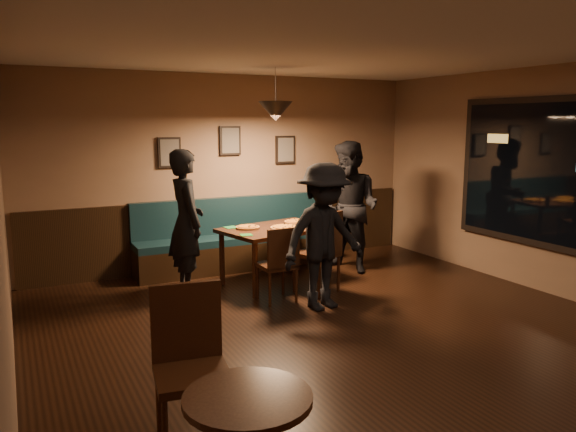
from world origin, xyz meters
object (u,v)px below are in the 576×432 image
object	(u,v)px
booth_bench	(238,235)
diner_front	(324,237)
cafe_chair_far	(192,372)
soda_glass	(324,221)
diner_left	(186,222)
tabasco_bottle	(316,221)
chair_near_right	(317,252)
diner_right	(350,207)
dining_table	(276,255)
chair_near_left	(277,264)

from	to	relation	value
booth_bench	diner_front	distance (m)	2.12
booth_bench	diner_front	size ratio (longest dim) A/B	1.79
cafe_chair_far	soda_glass	bearing A→B (deg)	-124.24
diner_left	tabasco_bottle	distance (m)	1.76
chair_near_right	diner_right	distance (m)	1.21
booth_bench	soda_glass	size ratio (longest dim) A/B	19.53
dining_table	chair_near_left	xyz separation A→B (m)	(-0.33, -0.71, 0.08)
booth_bench	diner_right	bearing A→B (deg)	-32.25
soda_glass	chair_near_left	bearing A→B (deg)	-153.65
dining_table	soda_glass	xyz separation A→B (m)	(0.58, -0.26, 0.45)
chair_near_right	cafe_chair_far	xyz separation A→B (m)	(-2.41, -2.58, 0.01)
diner_right	cafe_chair_far	size ratio (longest dim) A/B	1.75
diner_front	soda_glass	xyz separation A→B (m)	(0.55, 0.93, -0.01)
booth_bench	chair_near_right	xyz separation A→B (m)	(0.44, -1.52, 0.02)
diner_right	tabasco_bottle	xyz separation A→B (m)	(-0.62, -0.13, -0.13)
diner_front	tabasco_bottle	size ratio (longest dim) A/B	14.66
diner_left	diner_right	bearing A→B (deg)	-91.07
chair_near_left	chair_near_right	xyz separation A→B (m)	(0.60, 0.09, 0.06)
chair_near_left	diner_left	distance (m)	1.24
chair_near_right	soda_glass	world-z (taller)	chair_near_right
chair_near_right	cafe_chair_far	bearing A→B (deg)	-154.46
dining_table	diner_left	size ratio (longest dim) A/B	0.77
chair_near_right	diner_right	world-z (taller)	diner_right
diner_left	diner_right	xyz separation A→B (m)	(2.37, -0.05, 0.03)
diner_front	chair_near_right	bearing A→B (deg)	60.05
chair_near_left	soda_glass	size ratio (longest dim) A/B	5.94
booth_bench	tabasco_bottle	world-z (taller)	booth_bench
diner_right	tabasco_bottle	bearing A→B (deg)	-100.85
diner_front	tabasco_bottle	xyz separation A→B (m)	(0.53, 1.10, -0.03)
chair_near_left	tabasco_bottle	bearing A→B (deg)	34.12
chair_near_right	diner_right	xyz separation A→B (m)	(0.92, 0.66, 0.41)
booth_bench	chair_near_left	bearing A→B (deg)	-95.59
diner_left	tabasco_bottle	world-z (taller)	diner_left
dining_table	diner_right	size ratio (longest dim) A/B	0.75
diner_right	booth_bench	bearing A→B (deg)	-145.02
diner_front	dining_table	bearing A→B (deg)	83.85
dining_table	chair_near_right	size ratio (longest dim) A/B	1.34
cafe_chair_far	dining_table	bearing A→B (deg)	-115.31
soda_glass	cafe_chair_far	world-z (taller)	cafe_chair_far
chair_near_right	diner_right	bearing A→B (deg)	14.17
booth_bench	diner_front	bearing A→B (deg)	-84.41
chair_near_right	diner_front	bearing A→B (deg)	-133.96
dining_table	soda_glass	world-z (taller)	soda_glass
booth_bench	cafe_chair_far	size ratio (longest dim) A/B	2.82
chair_near_left	diner_front	xyz separation A→B (m)	(0.36, -0.48, 0.38)
diner_right	soda_glass	distance (m)	0.68
booth_bench	diner_left	xyz separation A→B (m)	(-1.01, -0.81, 0.40)
soda_glass	diner_left	bearing A→B (deg)	169.09
chair_near_right	soda_glass	size ratio (longest dim) A/B	6.74
diner_left	tabasco_bottle	size ratio (longest dim) A/B	15.74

